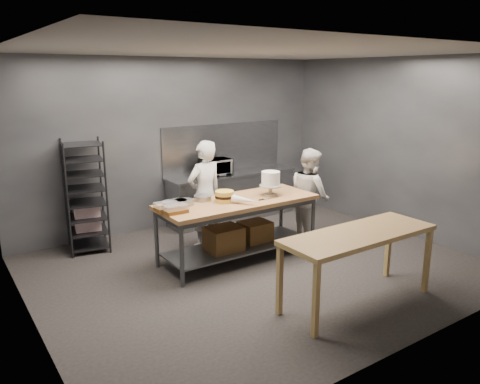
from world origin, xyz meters
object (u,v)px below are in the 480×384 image
object	(u,v)px
speed_rack	(86,197)
microwave	(216,167)
near_counter	(359,239)
work_table	(238,223)
chef_right	(310,195)
frosted_cake_stand	(271,180)
layer_cake	(224,196)
chef_behind	(205,195)

from	to	relation	value
speed_rack	microwave	xyz separation A→B (m)	(2.41, 0.08, 0.19)
near_counter	speed_rack	distance (m)	4.21
work_table	microwave	xyz separation A→B (m)	(0.69, 1.76, 0.48)
near_counter	speed_rack	world-z (taller)	speed_rack
speed_rack	chef_right	xyz separation A→B (m)	(3.18, -1.63, -0.08)
work_table	frosted_cake_stand	xyz separation A→B (m)	(0.57, -0.04, 0.58)
speed_rack	layer_cake	distance (m)	2.24
near_counter	layer_cake	size ratio (longest dim) A/B	7.32
work_table	speed_rack	xyz separation A→B (m)	(-1.72, 1.68, 0.28)
chef_right	speed_rack	bearing A→B (deg)	76.39
layer_cake	chef_right	bearing A→B (deg)	0.51
speed_rack	microwave	bearing A→B (deg)	1.90
work_table	chef_right	world-z (taller)	chef_right
chef_right	layer_cake	xyz separation A→B (m)	(-1.67, -0.01, 0.23)
chef_right	layer_cake	bearing A→B (deg)	104.00
chef_behind	frosted_cake_stand	size ratio (longest dim) A/B	4.70
near_counter	frosted_cake_stand	world-z (taller)	frosted_cake_stand
work_table	microwave	world-z (taller)	microwave
chef_behind	layer_cake	bearing A→B (deg)	76.15
chef_right	layer_cake	size ratio (longest dim) A/B	5.67
microwave	speed_rack	bearing A→B (deg)	-178.10
chef_behind	layer_cake	distance (m)	0.72
microwave	layer_cake	size ratio (longest dim) A/B	1.98
work_table	chef_behind	world-z (taller)	chef_behind
microwave	layer_cake	world-z (taller)	microwave
work_table	frosted_cake_stand	distance (m)	0.82
microwave	layer_cake	bearing A→B (deg)	-117.56
layer_cake	frosted_cake_stand	bearing A→B (deg)	-5.34
speed_rack	chef_right	size ratio (longest dim) A/B	1.13
speed_rack	chef_behind	bearing A→B (deg)	-30.60
speed_rack	frosted_cake_stand	size ratio (longest dim) A/B	4.77
chef_right	frosted_cake_stand	size ratio (longest dim) A/B	4.23
chef_right	work_table	bearing A→B (deg)	105.32
work_table	chef_behind	distance (m)	0.80
speed_rack	layer_cake	xyz separation A→B (m)	(1.51, -1.64, 0.14)
chef_behind	microwave	world-z (taller)	chef_behind
chef_right	near_counter	bearing A→B (deg)	165.80
frosted_cake_stand	work_table	bearing A→B (deg)	175.89
work_table	chef_behind	bearing A→B (deg)	100.22
layer_cake	microwave	bearing A→B (deg)	62.44
near_counter	speed_rack	bearing A→B (deg)	120.47
near_counter	layer_cake	distance (m)	2.09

